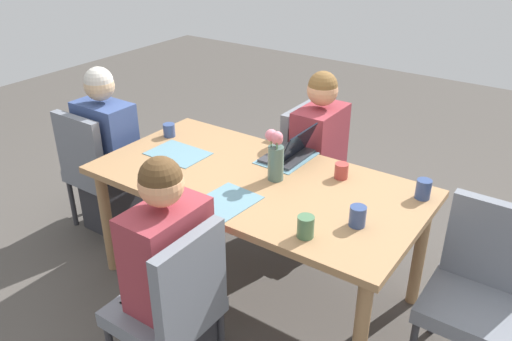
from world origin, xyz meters
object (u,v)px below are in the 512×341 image
object	(u,v)px
chair_near_left_far	(312,164)
coffee_mug_centre_right	(423,189)
coffee_mug_near_right	(358,216)
chair_head_left_right_near	(478,285)
dining_table	(256,191)
person_head_right_left_near	(110,160)
chair_head_right_left_near	(96,165)
coffee_mug_centre_left	(169,130)
person_near_left_far	(318,166)
coffee_mug_far_left	(306,227)
chair_far_left_mid	(174,303)
flower_vase	(275,155)
person_far_left_mid	(171,285)
laptop_near_left_far	(291,152)
coffee_mug_near_left	(341,171)

from	to	relation	value
chair_near_left_far	coffee_mug_centre_right	size ratio (longest dim) A/B	8.49
coffee_mug_near_right	chair_head_left_right_near	bearing A→B (deg)	-158.64
dining_table	person_head_right_left_near	world-z (taller)	person_head_right_left_near
chair_head_right_left_near	coffee_mug_centre_left	xyz separation A→B (m)	(-0.48, -0.26, 0.29)
dining_table	person_near_left_far	xyz separation A→B (m)	(-0.01, -0.73, -0.14)
coffee_mug_far_left	person_near_left_far	bearing A→B (deg)	-64.72
person_head_right_left_near	chair_far_left_mid	distance (m)	1.58
chair_far_left_mid	coffee_mug_centre_left	size ratio (longest dim) A/B	10.39
dining_table	coffee_mug_centre_right	world-z (taller)	coffee_mug_centre_right
flower_vase	coffee_mug_centre_right	xyz separation A→B (m)	(-0.75, -0.27, -0.10)
dining_table	person_far_left_mid	distance (m)	0.78
chair_far_left_mid	flower_vase	distance (m)	0.97
chair_head_right_left_near	chair_near_left_far	size ratio (longest dim) A/B	1.00
chair_far_left_mid	chair_near_left_far	bearing A→B (deg)	-83.63
dining_table	chair_head_left_right_near	size ratio (longest dim) A/B	2.09
chair_near_left_far	coffee_mug_near_right	distance (m)	1.21
person_near_left_far	chair_head_right_left_near	bearing A→B (deg)	32.23
chair_near_left_far	coffee_mug_far_left	size ratio (longest dim) A/B	8.39
chair_head_left_right_near	laptop_near_left_far	world-z (taller)	laptop_near_left_far
coffee_mug_near_right	coffee_mug_far_left	world-z (taller)	coffee_mug_far_left
flower_vase	person_head_right_left_near	bearing A→B (deg)	3.21
coffee_mug_near_right	chair_near_left_far	bearing A→B (deg)	-50.85
chair_head_right_left_near	coffee_mug_centre_left	bearing A→B (deg)	-151.59
chair_far_left_mid	chair_near_left_far	xyz separation A→B (m)	(0.18, -1.62, 0.00)
chair_far_left_mid	person_near_left_far	world-z (taller)	person_near_left_far
laptop_near_left_far	coffee_mug_centre_left	bearing A→B (deg)	11.26
person_far_left_mid	flower_vase	xyz separation A→B (m)	(-0.05, -0.82, 0.37)
chair_head_right_left_near	person_near_left_far	xyz separation A→B (m)	(-1.31, -0.82, 0.03)
chair_near_left_far	coffee_mug_centre_right	distance (m)	1.07
person_near_left_far	laptop_near_left_far	size ratio (longest dim) A/B	3.73
dining_table	chair_head_right_left_near	xyz separation A→B (m)	(1.30, 0.10, -0.17)
laptop_near_left_far	coffee_mug_near_right	world-z (taller)	laptop_near_left_far
chair_near_left_far	coffee_mug_centre_left	size ratio (longest dim) A/B	10.39
person_far_left_mid	chair_near_left_far	size ratio (longest dim) A/B	1.33
person_near_left_far	coffee_mug_near_left	xyz separation A→B (m)	(-0.38, 0.45, 0.27)
flower_vase	chair_head_left_right_near	bearing A→B (deg)	-177.60
coffee_mug_far_left	coffee_mug_centre_right	bearing A→B (deg)	-116.35
flower_vase	person_near_left_far	bearing A→B (deg)	-83.08
coffee_mug_centre_right	coffee_mug_near_left	bearing A→B (deg)	5.03
chair_near_left_far	flower_vase	distance (m)	0.85
chair_far_left_mid	laptop_near_left_far	xyz separation A→B (m)	(0.09, -1.16, 0.29)
dining_table	coffee_mug_centre_right	bearing A→B (deg)	-159.25
person_near_left_far	laptop_near_left_far	distance (m)	0.48
chair_head_right_left_near	flower_vase	xyz separation A→B (m)	(-1.39, -0.15, 0.40)
coffee_mug_near_right	chair_far_left_mid	bearing A→B (deg)	51.97
chair_head_left_right_near	laptop_near_left_far	bearing A→B (deg)	-10.79
coffee_mug_near_left	chair_near_left_far	bearing A→B (deg)	-48.24
person_head_right_left_near	chair_far_left_mid	bearing A→B (deg)	149.16
dining_table	laptop_near_left_far	size ratio (longest dim) A/B	5.89
chair_far_left_mid	coffee_mug_far_left	xyz separation A→B (m)	(-0.40, -0.49, 0.30)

